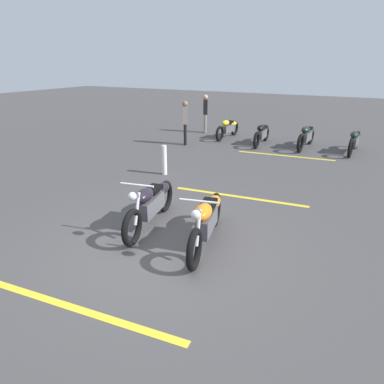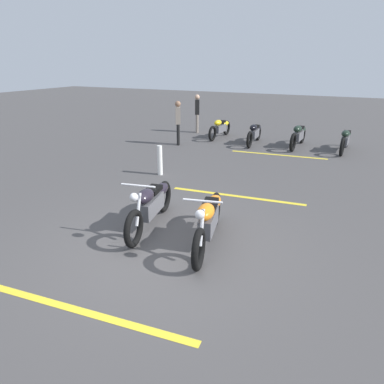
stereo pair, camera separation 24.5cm
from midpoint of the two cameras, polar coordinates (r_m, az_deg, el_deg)
name	(u,v)px [view 2 (the right image)]	position (r m, az deg, el deg)	size (l,w,h in m)	color
ground_plane	(162,250)	(6.13, -6.09, -9.29)	(60.00, 60.00, 0.00)	#474444
motorcycle_bright_foreground	(208,219)	(6.11, 1.53, -4.41)	(2.20, 0.77, 1.04)	black
motorcycle_dark_foreground	(151,204)	(6.81, -7.64, -1.88)	(2.21, 0.73, 1.04)	black
motorcycle_row_far_left	(345,139)	(13.58, 23.08, 7.86)	(2.10, 0.31, 0.79)	black
motorcycle_row_left	(299,135)	(13.71, 16.36, 8.87)	(2.22, 0.32, 0.83)	black
motorcycle_row_center	(255,133)	(13.87, 9.58, 9.42)	(2.08, 0.31, 0.78)	black
motorcycle_row_right	(220,128)	(14.84, 4.14, 10.34)	(2.04, 0.30, 0.77)	black
bystander_near_row	(178,121)	(13.45, -2.80, 11.43)	(0.29, 0.27, 1.63)	black
bystander_secondary	(197,112)	(15.84, 0.38, 12.86)	(0.29, 0.27, 1.64)	gray
bollard_post	(160,160)	(9.92, -5.92, 5.11)	(0.14, 0.14, 0.83)	white
parking_stripe_near	(83,311)	(5.03, -18.61, -17.84)	(3.20, 0.12, 0.01)	yellow
parking_stripe_mid	(237,196)	(8.44, 6.38, -0.66)	(3.20, 0.12, 0.01)	yellow
parking_stripe_far	(278,155)	(12.42, 13.20, 5.86)	(3.20, 0.12, 0.01)	yellow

